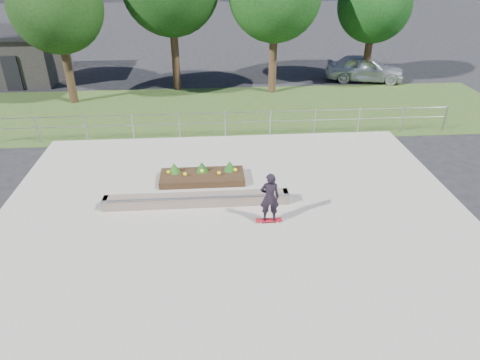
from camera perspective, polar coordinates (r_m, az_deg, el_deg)
name	(u,v)px	position (r m, az deg, el deg)	size (l,w,h in m)	color
ground	(237,238)	(12.61, -0.39, -7.71)	(120.00, 120.00, 0.00)	black
grass_verge	(222,111)	(22.42, -2.38, 9.24)	(30.00, 8.00, 0.02)	#2D451B
concrete_slab	(237,237)	(12.60, -0.40, -7.60)	(15.00, 15.00, 0.06)	gray
fence	(225,121)	(18.87, -2.00, 7.87)	(20.06, 0.06, 1.20)	#9C9EA5
tree_far_left	(56,7)	(24.39, -23.31, 20.43)	(4.55, 4.55, 7.15)	#302013
tree_far_right	(374,6)	(27.55, 17.49, 21.28)	(4.20, 4.20, 6.60)	black
grind_ledge	(197,200)	(13.94, -5.77, -2.65)	(6.00, 0.44, 0.43)	brown
planter_bed	(202,175)	(15.45, -5.06, 0.64)	(3.00, 1.20, 0.61)	black
skateboarder	(270,198)	(12.73, 3.97, -2.36)	(0.80, 0.41, 1.68)	white
parked_car	(365,68)	(28.59, 16.28, 14.13)	(1.90, 4.73, 1.61)	#B8BDC3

